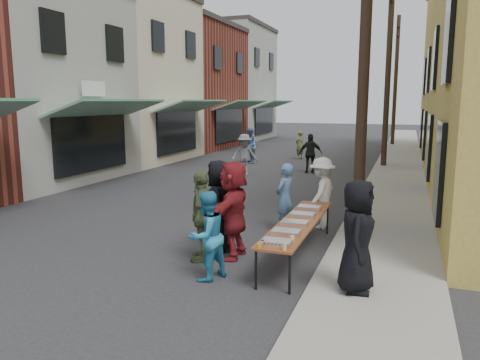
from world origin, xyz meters
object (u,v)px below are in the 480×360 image
Objects in this scene: guest_front_c at (207,236)px; utility_pole_far at (396,82)px; catering_tray_sausage at (277,242)px; guest_front_a at (219,205)px; utility_pole_mid at (388,72)px; serving_table at (298,223)px; utility_pole_near at (365,40)px; server at (357,236)px.

utility_pole_far is at bearing -161.04° from guest_front_c.
guest_front_a reaches higher than catering_tray_sausage.
utility_pole_mid is 14.83m from serving_table.
catering_tray_sausage is (-0.00, -1.65, 0.08)m from serving_table.
utility_pole_near is 4.53m from serving_table.
catering_tray_sausage is at bearing -93.38° from utility_pole_mid.
utility_pole_far is at bearing 90.00° from utility_pole_near.
server is at bearing -50.67° from serving_table.
utility_pole_mid reaches higher than server.
serving_table is at bearing 77.02° from guest_front_a.
guest_front_a is at bearing -100.34° from utility_pole_mid.
catering_tray_sausage is 1.33m from server.
server is (1.31, -1.60, 0.30)m from serving_table.
catering_tray_sausage reaches higher than serving_table.
guest_front_a reaches higher than guest_front_c.
utility_pole_far reaches higher than guest_front_c.
utility_pole_mid reaches higher than guest_front_c.
serving_table is at bearing 37.93° from server.
utility_pole_mid is at bearing 154.12° from guest_front_a.
catering_tray_sausage is (-0.94, -15.96, -3.71)m from utility_pole_mid.
server reaches higher than guest_front_c.
server is at bearing -88.68° from utility_pole_mid.
utility_pole_far is at bearing 88.07° from catering_tray_sausage.
serving_table is at bearing -112.24° from utility_pole_near.
guest_front_a reaches higher than server.
utility_pole_near is 1.00× the size of utility_pole_mid.
serving_table is 2.51× the size of guest_front_c.
utility_pole_mid is (0.00, 12.00, 0.00)m from utility_pole_near.
guest_front_a is at bearing 61.60° from server.
guest_front_a is (-2.62, -2.38, -3.54)m from utility_pole_near.
guest_front_a is at bearing -95.68° from utility_pole_far.
guest_front_c is at bearing 91.25° from server.
utility_pole_far is at bearing 90.00° from utility_pole_mid.
guest_front_c reaches higher than serving_table.
guest_front_c reaches higher than catering_tray_sausage.
catering_tray_sausage is 0.31× the size of guest_front_c.
utility_pole_mid is 16.59m from guest_front_c.
utility_pole_mid is 2.25× the size of serving_table.
serving_table is at bearing 90.00° from catering_tray_sausage.
guest_front_c is at bearing -176.88° from catering_tray_sausage.
utility_pole_far is 2.25× the size of serving_table.
utility_pole_mid is 12.00m from utility_pole_far.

